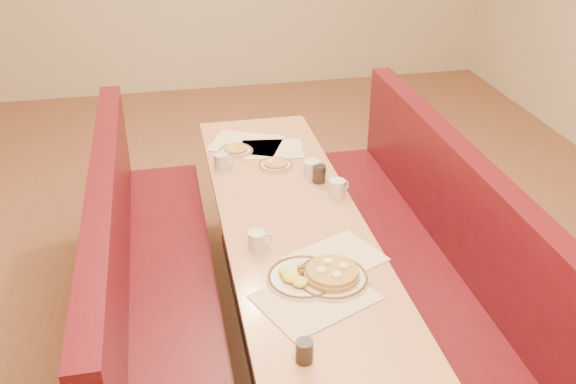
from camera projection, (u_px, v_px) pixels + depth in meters
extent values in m
plane|color=#9E6647|center=(290.00, 327.00, 3.61)|extent=(8.00, 8.00, 0.00)
cube|color=black|center=(290.00, 323.00, 3.60)|extent=(0.55, 1.88, 0.06)
cube|color=black|center=(290.00, 276.00, 3.44)|extent=(0.15, 1.75, 0.71)
cube|color=tan|center=(290.00, 217.00, 3.25)|extent=(0.70, 2.50, 0.04)
cube|color=#4C3326|center=(167.00, 330.00, 3.44)|extent=(0.55, 2.50, 0.20)
cube|color=#590F1A|center=(162.00, 290.00, 3.31)|extent=(0.55, 2.50, 0.16)
cube|color=#590F1A|center=(109.00, 233.00, 3.09)|extent=(0.12, 2.50, 0.60)
cube|color=#4C3326|center=(405.00, 298.00, 3.68)|extent=(0.55, 2.50, 0.20)
cube|color=#590F1A|center=(409.00, 259.00, 3.55)|extent=(0.55, 2.50, 0.16)
cube|color=#590F1A|center=(454.00, 196.00, 3.40)|extent=(0.12, 2.50, 0.60)
cube|color=#FBE7C4|center=(315.00, 297.00, 2.65)|extent=(0.56, 0.50, 0.00)
cube|color=#FBE7C4|center=(335.00, 259.00, 2.89)|extent=(0.49, 0.44, 0.00)
cube|color=#FBE7C4|center=(246.00, 143.00, 3.97)|extent=(0.51, 0.46, 0.00)
cube|color=#FBE7C4|center=(272.00, 149.00, 3.90)|extent=(0.40, 0.32, 0.00)
cylinder|color=beige|center=(332.00, 279.00, 2.75)|extent=(0.32, 0.32, 0.02)
torus|color=brown|center=(332.00, 277.00, 2.75)|extent=(0.31, 0.31, 0.01)
cylinder|color=#B18A3F|center=(332.00, 275.00, 2.74)|extent=(0.24, 0.24, 0.02)
cylinder|color=#B18A3F|center=(332.00, 271.00, 2.73)|extent=(0.22, 0.22, 0.02)
cylinder|color=beige|center=(343.00, 266.00, 2.74)|extent=(0.04, 0.04, 0.01)
cylinder|color=beige|center=(328.00, 261.00, 2.77)|extent=(0.04, 0.04, 0.01)
cylinder|color=beige|center=(321.00, 270.00, 2.71)|extent=(0.04, 0.04, 0.01)
cylinder|color=beige|center=(336.00, 275.00, 2.68)|extent=(0.04, 0.04, 0.01)
cylinder|color=beige|center=(303.00, 278.00, 2.76)|extent=(0.31, 0.31, 0.02)
torus|color=brown|center=(303.00, 276.00, 2.75)|extent=(0.31, 0.31, 0.01)
ellipsoid|color=#FFFB41|center=(291.00, 276.00, 2.71)|extent=(0.08, 0.08, 0.04)
ellipsoid|color=#FFFB41|center=(300.00, 282.00, 2.69)|extent=(0.07, 0.07, 0.04)
ellipsoid|color=#FFFB41|center=(286.00, 271.00, 2.75)|extent=(0.06, 0.06, 0.03)
cylinder|color=brown|center=(311.00, 270.00, 2.77)|extent=(0.11, 0.04, 0.02)
cylinder|color=brown|center=(310.00, 266.00, 2.79)|extent=(0.11, 0.04, 0.02)
cube|color=#BA763A|center=(319.00, 279.00, 2.71)|extent=(0.10, 0.07, 0.02)
cylinder|color=beige|center=(276.00, 165.00, 3.70)|extent=(0.20, 0.20, 0.01)
torus|color=brown|center=(276.00, 164.00, 3.69)|extent=(0.20, 0.20, 0.01)
cylinder|color=#C18A44|center=(276.00, 163.00, 3.69)|extent=(0.14, 0.14, 0.01)
ellipsoid|color=#FFFB41|center=(271.00, 161.00, 3.70)|extent=(0.04, 0.04, 0.02)
cylinder|color=beige|center=(236.00, 151.00, 3.86)|extent=(0.20, 0.20, 0.02)
torus|color=brown|center=(236.00, 150.00, 3.86)|extent=(0.20, 0.20, 0.01)
cylinder|color=#C18A44|center=(236.00, 149.00, 3.86)|extent=(0.14, 0.14, 0.02)
ellipsoid|color=#FFFB41|center=(231.00, 147.00, 3.86)|extent=(0.04, 0.04, 0.02)
cylinder|color=beige|center=(337.00, 188.00, 3.38)|extent=(0.09, 0.09, 0.09)
torus|color=beige|center=(344.00, 186.00, 3.40)|extent=(0.07, 0.04, 0.07)
cylinder|color=black|center=(337.00, 182.00, 3.36)|extent=(0.07, 0.07, 0.01)
cylinder|color=beige|center=(257.00, 240.00, 2.95)|extent=(0.08, 0.08, 0.09)
torus|color=beige|center=(266.00, 239.00, 2.96)|extent=(0.06, 0.02, 0.06)
cylinder|color=black|center=(257.00, 234.00, 2.93)|extent=(0.07, 0.07, 0.01)
cylinder|color=beige|center=(312.00, 169.00, 3.56)|extent=(0.09, 0.09, 0.10)
torus|color=beige|center=(321.00, 170.00, 3.56)|extent=(0.07, 0.04, 0.07)
cylinder|color=black|center=(312.00, 163.00, 3.54)|extent=(0.08, 0.08, 0.01)
cylinder|color=beige|center=(221.00, 161.00, 3.66)|extent=(0.08, 0.08, 0.09)
torus|color=beige|center=(229.00, 162.00, 3.66)|extent=(0.06, 0.03, 0.06)
cylinder|color=black|center=(221.00, 155.00, 3.64)|extent=(0.07, 0.07, 0.01)
cylinder|color=black|center=(304.00, 351.00, 2.32)|extent=(0.06, 0.06, 0.09)
cylinder|color=silver|center=(304.00, 351.00, 2.32)|extent=(0.07, 0.07, 0.09)
cylinder|color=black|center=(319.00, 174.00, 3.52)|extent=(0.07, 0.07, 0.10)
cylinder|color=silver|center=(319.00, 174.00, 3.52)|extent=(0.07, 0.07, 0.10)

